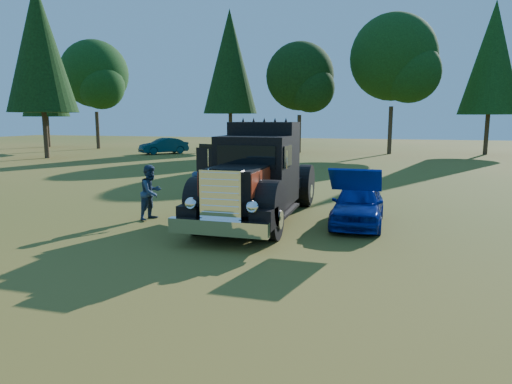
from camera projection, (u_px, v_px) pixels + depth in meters
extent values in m
plane|color=#364C16|center=(242.00, 229.00, 12.96)|extent=(120.00, 120.00, 0.00)
cylinder|color=#2D2116|center=(45.00, 128.00, 35.68)|extent=(0.36, 0.36, 4.68)
cone|color=black|center=(39.00, 47.00, 34.70)|extent=(5.20, 5.20, 9.75)
cylinder|color=#2D2116|center=(487.00, 128.00, 39.19)|extent=(0.36, 0.36, 4.50)
cone|color=black|center=(493.00, 58.00, 38.25)|extent=(5.00, 5.00, 9.38)
cylinder|color=#2D2116|center=(98.00, 130.00, 47.01)|extent=(0.36, 0.36, 3.78)
sphere|color=black|center=(94.00, 74.00, 46.10)|extent=(6.72, 6.72, 6.72)
sphere|color=black|center=(101.00, 86.00, 45.16)|extent=(4.62, 4.62, 4.62)
cylinder|color=#2D2116|center=(48.00, 127.00, 49.83)|extent=(0.36, 0.36, 4.32)
cone|color=black|center=(44.00, 74.00, 48.93)|extent=(4.80, 4.80, 9.00)
cylinder|color=#2D2116|center=(299.00, 134.00, 41.76)|extent=(0.36, 0.36, 3.42)
sphere|color=black|center=(300.00, 76.00, 40.94)|extent=(6.08, 6.08, 6.08)
sphere|color=black|center=(311.00, 89.00, 40.09)|extent=(4.18, 4.18, 4.18)
cylinder|color=#2D2116|center=(390.00, 130.00, 39.99)|extent=(0.36, 0.36, 4.14)
sphere|color=black|center=(393.00, 57.00, 38.99)|extent=(7.36, 7.36, 7.36)
sphere|color=black|center=(410.00, 72.00, 37.96)|extent=(5.06, 5.06, 5.06)
cylinder|color=#2D2116|center=(231.00, 126.00, 44.52)|extent=(0.36, 0.36, 4.68)
cone|color=black|center=(230.00, 62.00, 43.55)|extent=(5.20, 5.20, 9.75)
cylinder|color=black|center=(198.00, 215.00, 12.28)|extent=(0.32, 1.10, 1.10)
cylinder|color=black|center=(274.00, 219.00, 11.70)|extent=(0.32, 1.10, 1.10)
cylinder|color=black|center=(250.00, 189.00, 16.83)|extent=(0.32, 1.10, 1.10)
cylinder|color=black|center=(306.00, 191.00, 16.26)|extent=(0.32, 1.10, 1.10)
cylinder|color=black|center=(258.00, 189.00, 16.74)|extent=(0.32, 1.10, 1.10)
cylinder|color=black|center=(297.00, 191.00, 16.35)|extent=(0.32, 1.10, 1.10)
cube|color=black|center=(261.00, 198.00, 14.45)|extent=(1.60, 6.40, 0.28)
cube|color=white|center=(218.00, 228.00, 10.81)|extent=(2.50, 0.22, 0.36)
cube|color=white|center=(222.00, 197.00, 10.98)|extent=(1.05, 0.30, 1.30)
cube|color=black|center=(236.00, 188.00, 11.97)|extent=(1.35, 1.80, 1.10)
cube|color=maroon|center=(211.00, 180.00, 12.12)|extent=(0.02, 1.80, 0.60)
cube|color=maroon|center=(261.00, 182.00, 11.75)|extent=(0.02, 1.80, 0.60)
cylinder|color=black|center=(201.00, 200.00, 12.19)|extent=(0.55, 1.24, 1.24)
cylinder|color=black|center=(270.00, 204.00, 11.67)|extent=(0.55, 1.24, 1.24)
sphere|color=white|center=(191.00, 204.00, 11.16)|extent=(0.32, 0.32, 0.32)
sphere|color=white|center=(252.00, 207.00, 10.73)|extent=(0.32, 0.32, 0.32)
cube|color=black|center=(253.00, 172.00, 13.40)|extent=(2.05, 1.30, 2.10)
cube|color=black|center=(246.00, 157.00, 12.68)|extent=(1.70, 0.05, 0.65)
cube|color=black|center=(264.00, 161.00, 14.60)|extent=(2.05, 1.30, 2.50)
cube|color=black|center=(276.00, 180.00, 16.29)|extent=(2.00, 2.00, 0.35)
cube|color=black|center=(210.00, 172.00, 14.25)|extent=(1.04, 0.47, 1.50)
cube|color=maroon|center=(210.00, 177.00, 14.33)|extent=(0.79, 0.34, 0.75)
imported|color=#083FB2|center=(358.00, 204.00, 13.45)|extent=(1.46, 3.58, 1.22)
cube|color=#083FB2|center=(356.00, 180.00, 11.68)|extent=(1.31, 0.94, 0.67)
imported|color=#21314D|center=(198.00, 199.00, 13.16)|extent=(0.55, 0.68, 1.61)
imported|color=navy|center=(151.00, 192.00, 14.10)|extent=(0.80, 0.94, 1.70)
imported|color=#0B4045|center=(164.00, 146.00, 40.36)|extent=(3.86, 4.16, 1.39)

